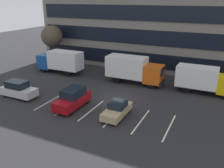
{
  "coord_description": "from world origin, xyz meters",
  "views": [
    {
      "loc": [
        10.68,
        -23.61,
        11.48
      ],
      "look_at": [
        -1.32,
        1.51,
        1.4
      ],
      "focal_mm": 38.62,
      "sensor_mm": 36.0,
      "label": 1
    }
  ],
  "objects_px": {
    "sedan_tan": "(117,110)",
    "bare_tree": "(52,36)",
    "suv_maroon": "(73,99)",
    "box_truck_yellow": "(204,79)",
    "box_truck_blue": "(60,61)",
    "suv_silver": "(18,89)",
    "box_truck_orange": "(133,69)"
  },
  "relations": [
    {
      "from": "sedan_tan",
      "to": "suv_maroon",
      "type": "xyz_separation_m",
      "value": [
        -5.26,
        -0.18,
        0.32
      ]
    },
    {
      "from": "box_truck_blue",
      "to": "bare_tree",
      "type": "height_order",
      "value": "bare_tree"
    },
    {
      "from": "suv_maroon",
      "to": "bare_tree",
      "type": "xyz_separation_m",
      "value": [
        -13.38,
        13.64,
        4.01
      ]
    },
    {
      "from": "box_truck_orange",
      "to": "suv_maroon",
      "type": "bearing_deg",
      "value": -106.65
    },
    {
      "from": "suv_maroon",
      "to": "bare_tree",
      "type": "bearing_deg",
      "value": 134.45
    },
    {
      "from": "box_truck_yellow",
      "to": "box_truck_orange",
      "type": "relative_size",
      "value": 0.9
    },
    {
      "from": "suv_silver",
      "to": "sedan_tan",
      "type": "bearing_deg",
      "value": 2.45
    },
    {
      "from": "sedan_tan",
      "to": "suv_maroon",
      "type": "bearing_deg",
      "value": -178.01
    },
    {
      "from": "suv_silver",
      "to": "suv_maroon",
      "type": "bearing_deg",
      "value": 2.77
    },
    {
      "from": "box_truck_yellow",
      "to": "suv_maroon",
      "type": "bearing_deg",
      "value": -139.53
    },
    {
      "from": "box_truck_blue",
      "to": "sedan_tan",
      "type": "relative_size",
      "value": 1.8
    },
    {
      "from": "box_truck_blue",
      "to": "suv_maroon",
      "type": "bearing_deg",
      "value": -47.81
    },
    {
      "from": "suv_silver",
      "to": "bare_tree",
      "type": "distance_m",
      "value": 15.7
    },
    {
      "from": "box_truck_blue",
      "to": "box_truck_orange",
      "type": "bearing_deg",
      "value": 1.92
    },
    {
      "from": "box_truck_orange",
      "to": "sedan_tan",
      "type": "relative_size",
      "value": 1.89
    },
    {
      "from": "box_truck_yellow",
      "to": "box_truck_blue",
      "type": "bearing_deg",
      "value": -178.34
    },
    {
      "from": "bare_tree",
      "to": "box_truck_yellow",
      "type": "bearing_deg",
      "value": -6.67
    },
    {
      "from": "sedan_tan",
      "to": "bare_tree",
      "type": "height_order",
      "value": "bare_tree"
    },
    {
      "from": "box_truck_orange",
      "to": "suv_maroon",
      "type": "height_order",
      "value": "box_truck_orange"
    },
    {
      "from": "suv_maroon",
      "to": "bare_tree",
      "type": "distance_m",
      "value": 19.52
    },
    {
      "from": "box_truck_yellow",
      "to": "suv_silver",
      "type": "xyz_separation_m",
      "value": [
        -20.03,
        -10.98,
        -0.9
      ]
    },
    {
      "from": "box_truck_yellow",
      "to": "box_truck_blue",
      "type": "distance_m",
      "value": 21.51
    },
    {
      "from": "box_truck_yellow",
      "to": "sedan_tan",
      "type": "xyz_separation_m",
      "value": [
        -7.18,
        -10.43,
        -1.16
      ]
    },
    {
      "from": "box_truck_yellow",
      "to": "suv_maroon",
      "type": "relative_size",
      "value": 1.51
    },
    {
      "from": "suv_silver",
      "to": "bare_tree",
      "type": "xyz_separation_m",
      "value": [
        -5.79,
        14.01,
        4.08
      ]
    },
    {
      "from": "box_truck_blue",
      "to": "suv_maroon",
      "type": "xyz_separation_m",
      "value": [
        9.06,
        -9.99,
        -0.96
      ]
    },
    {
      "from": "box_truck_orange",
      "to": "suv_silver",
      "type": "bearing_deg",
      "value": -134.81
    },
    {
      "from": "box_truck_orange",
      "to": "sedan_tan",
      "type": "xyz_separation_m",
      "value": [
        2.15,
        -10.22,
        -1.38
      ]
    },
    {
      "from": "box_truck_yellow",
      "to": "box_truck_blue",
      "type": "relative_size",
      "value": 0.94
    },
    {
      "from": "suv_maroon",
      "to": "suv_silver",
      "type": "distance_m",
      "value": 7.59
    },
    {
      "from": "sedan_tan",
      "to": "suv_silver",
      "type": "bearing_deg",
      "value": -177.55
    },
    {
      "from": "suv_maroon",
      "to": "sedan_tan",
      "type": "bearing_deg",
      "value": 1.99
    }
  ]
}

